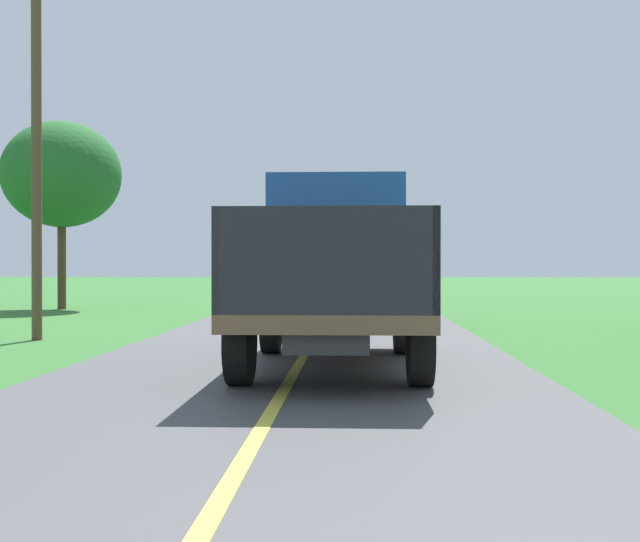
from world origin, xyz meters
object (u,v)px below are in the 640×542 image
at_px(banana_truck_far, 357,266).
at_px(utility_pole_roadside, 36,133).
at_px(roadside_tree_mid_right, 62,175).
at_px(banana_truck_near, 336,266).

bearing_deg(banana_truck_far, utility_pole_roadside, -138.16).
bearing_deg(roadside_tree_mid_right, banana_truck_near, -56.78).
height_order(banana_truck_near, roadside_tree_mid_right, roadside_tree_mid_right).
distance_m(banana_truck_far, roadside_tree_mid_right, 11.67).
xyz_separation_m(banana_truck_near, roadside_tree_mid_right, (-9.66, 14.75, 3.08)).
bearing_deg(banana_truck_far, roadside_tree_mid_right, 152.17).
relative_size(banana_truck_near, utility_pole_roadside, 0.77).
relative_size(banana_truck_near, banana_truck_far, 1.00).
xyz_separation_m(banana_truck_near, banana_truck_far, (0.30, 9.49, 0.01)).
bearing_deg(banana_truck_far, banana_truck_near, -91.82).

